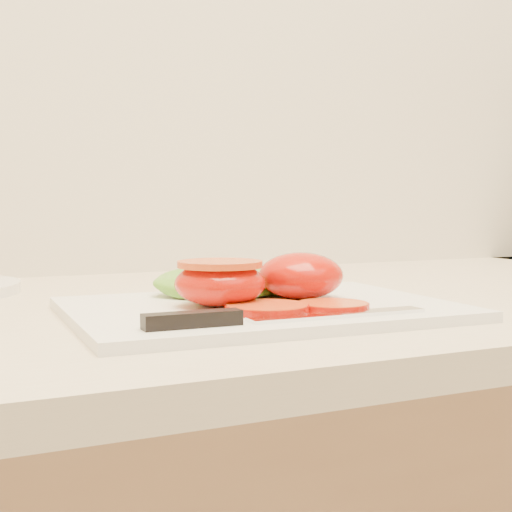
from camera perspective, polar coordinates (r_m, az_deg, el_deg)
name	(u,v)px	position (r m, az deg, el deg)	size (l,w,h in m)	color
cutting_board	(260,309)	(0.68, 0.36, -4.27)	(0.36, 0.26, 0.01)	white
tomato_half_dome	(301,276)	(0.71, 3.60, -1.58)	(0.08, 0.08, 0.05)	#B9200A
tomato_half_cut	(220,281)	(0.66, -2.90, -2.05)	(0.08, 0.08, 0.04)	#B9200A
tomato_slice_0	(267,308)	(0.63, 0.88, -4.20)	(0.07, 0.07, 0.01)	orange
tomato_slice_1	(333,306)	(0.65, 6.18, -3.97)	(0.06, 0.06, 0.01)	orange
lettuce_leaf_0	(219,283)	(0.74, -3.00, -2.19)	(0.14, 0.09, 0.03)	#61B12F
lettuce_leaf_1	(256,281)	(0.76, 0.02, -2.01)	(0.11, 0.08, 0.03)	#61B12F
knife	(253,317)	(0.57, -0.25, -4.94)	(0.25, 0.03, 0.01)	silver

